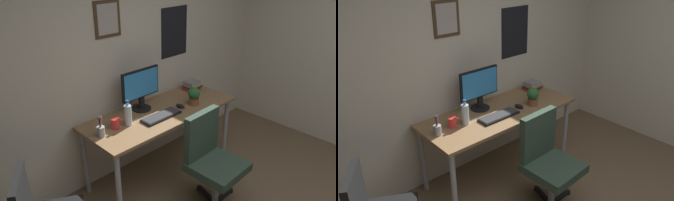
% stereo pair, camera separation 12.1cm
% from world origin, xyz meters
% --- Properties ---
extents(wall_back, '(4.40, 0.10, 2.60)m').
position_xyz_m(wall_back, '(0.00, 2.15, 1.30)').
color(wall_back, beige).
rests_on(wall_back, ground_plane).
extents(desk, '(1.67, 0.67, 0.76)m').
position_xyz_m(desk, '(0.14, 1.74, 0.67)').
color(desk, '#936D47').
rests_on(desk, ground_plane).
extents(office_chair, '(0.55, 0.57, 0.95)m').
position_xyz_m(office_chair, '(0.12, 1.05, 0.53)').
color(office_chair, '#334738').
rests_on(office_chair, ground_plane).
extents(monitor, '(0.46, 0.20, 0.43)m').
position_xyz_m(monitor, '(0.02, 1.91, 1.00)').
color(monitor, black).
rests_on(monitor, desk).
extents(keyboard, '(0.43, 0.15, 0.03)m').
position_xyz_m(keyboard, '(0.04, 1.63, 0.77)').
color(keyboard, black).
rests_on(keyboard, desk).
extents(computer_mouse, '(0.06, 0.11, 0.04)m').
position_xyz_m(computer_mouse, '(0.34, 1.65, 0.77)').
color(computer_mouse, black).
rests_on(computer_mouse, desk).
extents(water_bottle, '(0.07, 0.07, 0.25)m').
position_xyz_m(water_bottle, '(-0.29, 1.74, 0.86)').
color(water_bottle, silver).
rests_on(water_bottle, desk).
extents(coffee_mug_near, '(0.12, 0.08, 0.10)m').
position_xyz_m(coffee_mug_near, '(-0.42, 1.77, 0.81)').
color(coffee_mug_near, red).
rests_on(coffee_mug_near, desk).
extents(potted_plant, '(0.13, 0.13, 0.20)m').
position_xyz_m(potted_plant, '(0.49, 1.61, 0.86)').
color(potted_plant, brown).
rests_on(potted_plant, desk).
extents(pen_cup, '(0.07, 0.07, 0.20)m').
position_xyz_m(pen_cup, '(-0.60, 1.74, 0.81)').
color(pen_cup, '#9EA0A5').
rests_on(pen_cup, desk).
extents(book_stack_left, '(0.20, 0.16, 0.11)m').
position_xyz_m(book_stack_left, '(0.79, 1.90, 0.81)').
color(book_stack_left, '#B22D28').
rests_on(book_stack_left, desk).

